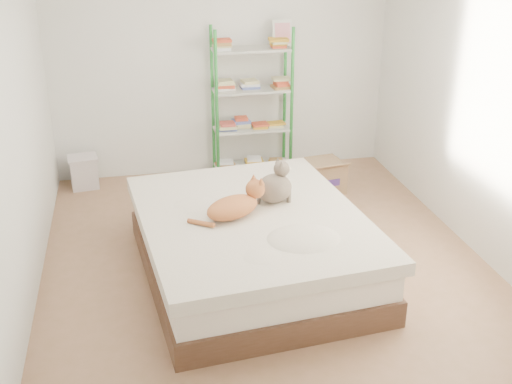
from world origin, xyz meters
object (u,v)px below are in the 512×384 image
object	(u,v)px
white_bin	(84,172)
cardboard_box	(320,176)
bed	(252,245)
orange_cat	(232,205)
grey_cat	(274,182)
shelf_unit	(252,108)

from	to	relation	value
white_bin	cardboard_box	bearing A→B (deg)	-13.98
bed	orange_cat	size ratio (longest dim) A/B	4.23
cardboard_box	white_bin	world-z (taller)	cardboard_box
white_bin	orange_cat	bearing A→B (deg)	-59.96
grey_cat	cardboard_box	xyz separation A→B (m)	(0.84, 1.38, -0.57)
grey_cat	bed	bearing A→B (deg)	120.05
shelf_unit	white_bin	distance (m)	2.00
bed	shelf_unit	xyz separation A→B (m)	(0.46, 2.23, 0.51)
grey_cat	white_bin	xyz separation A→B (m)	(-1.68, 2.01, -0.56)
grey_cat	cardboard_box	world-z (taller)	grey_cat
orange_cat	grey_cat	xyz separation A→B (m)	(0.40, 0.22, 0.07)
shelf_unit	grey_cat	bearing A→B (deg)	-96.25
bed	shelf_unit	bearing A→B (deg)	72.76
shelf_unit	cardboard_box	xyz separation A→B (m)	(0.61, -0.66, -0.62)
cardboard_box	white_bin	distance (m)	2.60
bed	grey_cat	bearing A→B (deg)	33.90
bed	white_bin	world-z (taller)	bed
shelf_unit	white_bin	world-z (taller)	shelf_unit
orange_cat	cardboard_box	distance (m)	2.08
shelf_unit	white_bin	xyz separation A→B (m)	(-1.91, -0.03, -0.61)
orange_cat	white_bin	bearing A→B (deg)	92.76
grey_cat	shelf_unit	size ratio (longest dim) A/B	0.21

